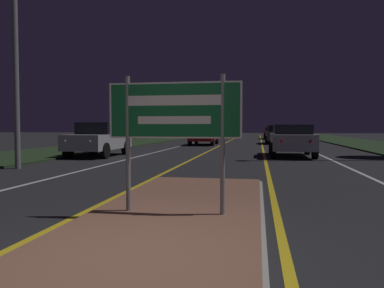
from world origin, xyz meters
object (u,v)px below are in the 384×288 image
(highway_sign, at_px, (174,117))
(car_receding_0, at_px, (291,139))
(car_approaching_0, at_px, (99,139))
(car_receding_1, at_px, (278,134))
(car_approaching_1, at_px, (204,135))
(car_receding_3, at_px, (290,131))
(car_receding_2, at_px, (272,133))

(highway_sign, relative_size, car_receding_0, 0.47)
(car_receding_0, xyz_separation_m, car_approaching_0, (-8.80, -1.43, 0.03))
(car_receding_1, relative_size, car_approaching_0, 1.08)
(car_receding_0, relative_size, car_approaching_1, 0.93)
(car_receding_3, bearing_deg, car_approaching_1, -107.08)
(highway_sign, xyz_separation_m, car_receding_0, (2.73, 12.42, -0.73))
(car_receding_3, bearing_deg, highway_sign, -96.48)
(car_receding_1, xyz_separation_m, car_receding_3, (2.94, 24.96, -0.02))
(car_receding_2, xyz_separation_m, car_receding_3, (2.95, 13.05, 0.04))
(highway_sign, bearing_deg, car_receding_2, 85.76)
(car_receding_1, height_order, car_receding_2, car_receding_1)
(car_approaching_0, xyz_separation_m, car_approaching_1, (3.26, 11.64, -0.07))
(highway_sign, height_order, car_receding_3, highway_sign)
(car_receding_1, bearing_deg, car_approaching_1, -153.26)
(car_receding_2, xyz_separation_m, car_approaching_1, (-5.59, -14.72, 0.03))
(car_approaching_1, bearing_deg, car_receding_2, 69.22)
(highway_sign, xyz_separation_m, car_approaching_0, (-6.07, 10.99, -0.70))
(car_receding_2, bearing_deg, car_receding_1, -89.94)
(car_receding_0, distance_m, car_receding_2, 24.94)
(car_receding_0, height_order, car_receding_2, car_receding_0)
(car_receding_0, distance_m, car_receding_3, 38.11)
(car_receding_0, bearing_deg, car_approaching_0, -170.80)
(highway_sign, distance_m, car_approaching_0, 12.58)
(highway_sign, bearing_deg, car_receding_0, 77.59)
(highway_sign, relative_size, car_receding_1, 0.45)
(car_receding_3, bearing_deg, car_receding_0, -94.50)
(car_receding_0, height_order, car_receding_1, car_receding_1)
(car_receding_0, xyz_separation_m, car_receding_1, (0.05, 13.04, -0.01))
(car_approaching_0, height_order, car_approaching_1, car_approaching_0)
(car_receding_1, bearing_deg, car_receding_3, 83.28)
(car_receding_0, xyz_separation_m, car_receding_2, (0.04, 24.94, -0.07))
(car_receding_3, height_order, car_approaching_0, car_approaching_0)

